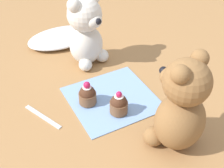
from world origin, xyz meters
TOP-DOWN VIEW (x-y plane):
  - ground_plane at (0.00, 0.00)m, footprint 4.00×4.00m
  - knitted_placemat at (0.00, 0.00)m, footprint 0.24×0.23m
  - tulle_cloth at (-0.02, 0.37)m, footprint 0.25×0.15m
  - teddy_bear_cream at (0.02, 0.21)m, footprint 0.14×0.13m
  - teddy_bear_tan at (0.06, -0.21)m, footprint 0.16×0.15m
  - cupcake_near_cream_bear at (-0.07, 0.01)m, footprint 0.05×0.05m
  - cupcake_near_tan_bear at (-0.01, -0.06)m, footprint 0.05×0.05m
  - teaspoon at (-0.20, 0.02)m, footprint 0.07×0.13m

SIDE VIEW (x-z plane):
  - ground_plane at x=0.00m, z-range 0.00..0.00m
  - teaspoon at x=-0.20m, z-range 0.00..0.01m
  - knitted_placemat at x=0.00m, z-range 0.00..0.01m
  - tulle_cloth at x=-0.02m, z-range 0.00..0.03m
  - cupcake_near_tan_bear at x=-0.01m, z-range 0.00..0.07m
  - cupcake_near_cream_bear at x=-0.07m, z-range 0.00..0.07m
  - teddy_bear_tan at x=0.06m, z-range -0.01..0.24m
  - teddy_bear_cream at x=0.02m, z-range 0.00..0.23m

